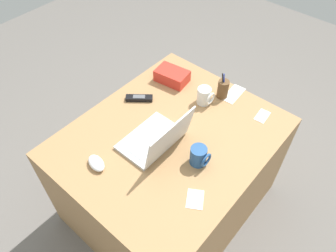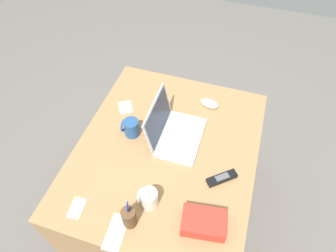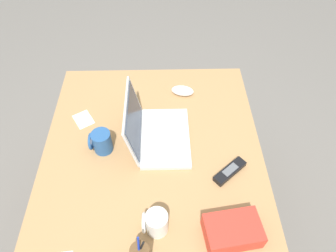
# 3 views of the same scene
# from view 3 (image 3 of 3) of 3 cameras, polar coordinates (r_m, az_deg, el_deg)

# --- Properties ---
(ground_plane) EXTENTS (6.00, 6.00, 0.00)m
(ground_plane) POSITION_cam_3_polar(r_m,az_deg,el_deg) (1.95, -2.06, -17.26)
(ground_plane) COLOR slate
(desk) EXTENTS (1.14, 0.95, 0.70)m
(desk) POSITION_cam_3_polar(r_m,az_deg,el_deg) (1.63, -2.41, -12.52)
(desk) COLOR #A87C4F
(desk) RESTS_ON ground
(laptop) EXTENTS (0.33, 0.27, 0.23)m
(laptop) POSITION_cam_3_polar(r_m,az_deg,el_deg) (1.35, -2.43, -1.12)
(laptop) COLOR silver
(laptop) RESTS_ON desk
(computer_mouse) EXTENTS (0.09, 0.12, 0.04)m
(computer_mouse) POSITION_cam_3_polar(r_m,az_deg,el_deg) (1.57, 2.72, 6.57)
(computer_mouse) COLOR white
(computer_mouse) RESTS_ON desk
(coffee_mug_white) EXTENTS (0.08, 0.09, 0.10)m
(coffee_mug_white) POSITION_cam_3_polar(r_m,az_deg,el_deg) (1.13, -2.28, -17.53)
(coffee_mug_white) COLOR white
(coffee_mug_white) RESTS_ON desk
(coffee_mug_tall) EXTENTS (0.08, 0.09, 0.10)m
(coffee_mug_tall) POSITION_cam_3_polar(r_m,az_deg,el_deg) (1.34, -12.30, -2.86)
(coffee_mug_tall) COLOR #26518C
(coffee_mug_tall) RESTS_ON desk
(cordless_phone) EXTENTS (0.13, 0.15, 0.03)m
(cordless_phone) POSITION_cam_3_polar(r_m,az_deg,el_deg) (1.30, 11.42, -8.23)
(cordless_phone) COLOR black
(cordless_phone) RESTS_ON desk
(snack_bag) EXTENTS (0.15, 0.21, 0.08)m
(snack_bag) POSITION_cam_3_polar(r_m,az_deg,el_deg) (1.16, 11.87, -18.53)
(snack_bag) COLOR red
(snack_bag) RESTS_ON desk
(paper_note_left) EXTENTS (0.12, 0.12, 0.00)m
(paper_note_left) POSITION_cam_3_polar(r_m,az_deg,el_deg) (1.51, -15.43, 1.18)
(paper_note_left) COLOR white
(paper_note_left) RESTS_ON desk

